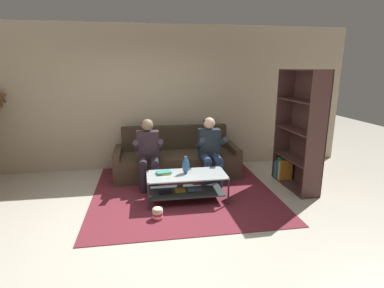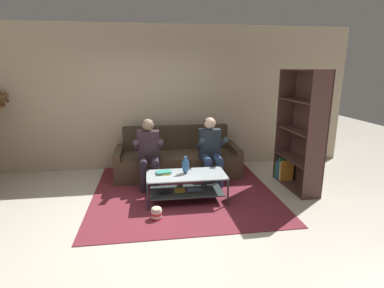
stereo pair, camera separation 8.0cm
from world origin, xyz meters
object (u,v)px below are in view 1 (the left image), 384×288
(person_seated_right, at_px, (210,148))
(bookshelf, at_px, (299,137))
(person_seated_left, at_px, (148,151))
(coffee_table, at_px, (186,183))
(vase, at_px, (186,165))
(book_stack, at_px, (164,173))
(popcorn_tub, at_px, (158,213))
(couch, at_px, (177,160))

(person_seated_right, bearing_deg, bookshelf, -13.17)
(person_seated_left, height_order, coffee_table, person_seated_left)
(person_seated_right, bearing_deg, vase, -129.87)
(person_seated_right, bearing_deg, book_stack, -144.91)
(person_seated_right, relative_size, popcorn_tub, 6.48)
(vase, relative_size, bookshelf, 0.14)
(vase, bearing_deg, person_seated_right, 50.13)
(coffee_table, bearing_deg, book_stack, 167.57)
(book_stack, relative_size, bookshelf, 0.12)
(bookshelf, distance_m, popcorn_tub, 2.80)
(coffee_table, relative_size, vase, 4.48)
(coffee_table, relative_size, book_stack, 5.08)
(person_seated_left, xyz_separation_m, person_seated_right, (1.11, 0.00, 0.00))
(person_seated_left, height_order, book_stack, person_seated_left)
(coffee_table, xyz_separation_m, bookshelf, (2.04, 0.34, 0.60))
(coffee_table, distance_m, vase, 0.28)
(couch, distance_m, popcorn_tub, 1.86)
(person_seated_left, bearing_deg, couch, 44.30)
(vase, distance_m, book_stack, 0.36)
(couch, xyz_separation_m, coffee_table, (0.01, -1.23, -0.01))
(bookshelf, bearing_deg, couch, 156.57)
(person_seated_left, relative_size, bookshelf, 0.59)
(book_stack, relative_size, popcorn_tub, 1.32)
(person_seated_left, distance_m, vase, 0.86)
(coffee_table, height_order, vase, vase)
(coffee_table, distance_m, bookshelf, 2.16)
(couch, bearing_deg, person_seated_right, -44.30)
(couch, relative_size, popcorn_tub, 12.79)
(person_seated_left, distance_m, popcorn_tub, 1.37)
(vase, bearing_deg, couch, 90.75)
(person_seated_right, relative_size, coffee_table, 0.97)
(person_seated_left, bearing_deg, popcorn_tub, -86.20)
(book_stack, xyz_separation_m, bookshelf, (2.38, 0.26, 0.43))
(couch, height_order, person_seated_right, person_seated_right)
(coffee_table, bearing_deg, vase, 88.29)
(couch, height_order, vase, couch)
(vase, bearing_deg, book_stack, 175.46)
(bookshelf, bearing_deg, vase, -171.89)
(person_seated_left, relative_size, coffee_table, 0.97)
(person_seated_left, height_order, bookshelf, bookshelf)
(couch, height_order, bookshelf, bookshelf)
(book_stack, xyz_separation_m, popcorn_tub, (-0.15, -0.63, -0.37))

